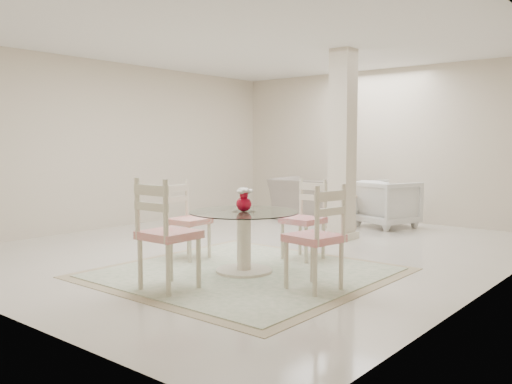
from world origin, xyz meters
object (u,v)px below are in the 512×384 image
Objects in this scene: dining_table at (244,242)px; side_table at (341,213)px; red_vase at (244,199)px; armchair_white at (387,204)px; column at (342,145)px; dining_chair_south at (163,226)px; dining_chair_east at (320,230)px; recliner_taupe at (307,199)px; dining_chair_north at (307,213)px; dining_chair_west at (185,214)px.

side_table is at bearing 103.68° from dining_table.
red_vase reaches higher than armchair_white.
column is at bearing -59.19° from side_table.
dining_chair_south is (-0.10, -1.02, 0.28)m from dining_table.
dining_chair_east is at bearing -63.36° from column.
dining_chair_south is 5.24m from recliner_taupe.
column is 2.58× the size of dining_chair_north.
dining_chair_south is at bearing -41.87° from dining_chair_east.
dining_chair_east is (1.02, -0.11, 0.24)m from dining_table.
red_vase reaches higher than recliner_taupe.
column reaches higher than red_vase.
dining_chair_south is (0.91, -1.12, 0.07)m from dining_chair_west.
dining_chair_east is 4.27m from armchair_white.
dining_chair_north is at bearing 115.85° from armchair_white.
column is at bearing -88.08° from dining_chair_south.
recliner_taupe reaches higher than dining_table.
dining_table is at bearing -93.88° from dining_chair_north.
dining_table is (0.30, -2.50, -1.01)m from column.
recliner_taupe is at bearing -71.81° from dining_chair_south.
recliner_taupe is 1.16m from side_table.
dining_chair_east reaches higher than dining_table.
column is 2.72m from dining_table.
side_table is (0.19, 3.29, -0.29)m from dining_chair_west.
red_vase is 0.29× the size of armchair_white.
side_table is (-0.53, -0.56, -0.14)m from armchair_white.
dining_chair_east is at bearing -62.27° from side_table.
dining_table is 1.04× the size of dining_chair_east.
column is at bearing 107.97° from armchair_white.
dining_chair_south reaches higher than dining_table.
recliner_taupe is (-1.74, 4.93, -0.24)m from dining_chair_south.
dining_chair_east is 2.04m from dining_chair_west.
dining_chair_east is 1.44m from dining_chair_south.
column is at bearing 132.58° from recliner_taupe.
dining_chair_west reaches higher than dining_table.
dining_chair_west is 1.20× the size of armchair_white.
dining_chair_east reaches higher than side_table.
column is at bearing 96.77° from dining_table.
dining_table is 1.06m from dining_chair_south.
column is 3.03m from dining_chair_east.
side_table is (-0.83, 3.39, -0.54)m from red_vase.
red_vase is 0.22× the size of dining_chair_south.
dining_chair_north is (0.10, 1.01, -0.24)m from red_vase.
dining_chair_north is 2.04m from dining_chair_south.
dining_chair_east is 1.45m from dining_chair_north.
dining_table is 2.12× the size of side_table.
armchair_white is at bearing -153.13° from dining_chair_east.
dining_chair_east is at bearing 125.99° from armchair_white.
red_vase is 1.04m from dining_chair_east.
column reaches higher than dining_chair_east.
dining_chair_south is 4.98m from armchair_white.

